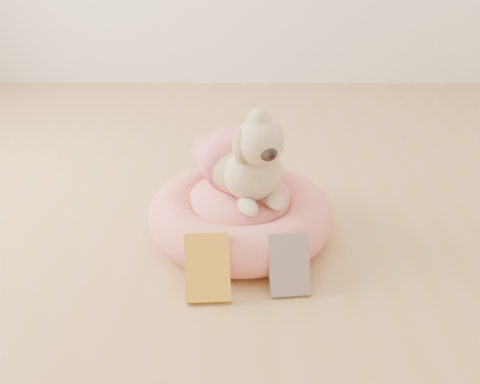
{
  "coord_description": "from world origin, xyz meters",
  "views": [
    {
      "loc": [
        0.22,
        -1.54,
        1.09
      ],
      "look_at": [
        0.2,
        0.15,
        0.21
      ],
      "focal_mm": 40.0,
      "sensor_mm": 36.0,
      "label": 1
    }
  ],
  "objects_px": {
    "dog": "(242,145)",
    "book_yellow": "(207,267)",
    "pet_bed": "(240,215)",
    "book_white": "(289,265)"
  },
  "relations": [
    {
      "from": "dog",
      "to": "book_yellow",
      "type": "height_order",
      "value": "dog"
    },
    {
      "from": "book_yellow",
      "to": "pet_bed",
      "type": "bearing_deg",
      "value": 69.93
    },
    {
      "from": "book_white",
      "to": "book_yellow",
      "type": "bearing_deg",
      "value": 179.28
    },
    {
      "from": "pet_bed",
      "to": "book_white",
      "type": "distance_m",
      "value": 0.36
    },
    {
      "from": "book_yellow",
      "to": "book_white",
      "type": "xyz_separation_m",
      "value": [
        0.26,
        0.03,
        -0.01
      ]
    },
    {
      "from": "dog",
      "to": "book_white",
      "type": "height_order",
      "value": "dog"
    },
    {
      "from": "dog",
      "to": "book_white",
      "type": "relative_size",
      "value": 2.52
    },
    {
      "from": "dog",
      "to": "book_white",
      "type": "distance_m",
      "value": 0.47
    },
    {
      "from": "pet_bed",
      "to": "dog",
      "type": "xyz_separation_m",
      "value": [
        0.01,
        0.02,
        0.28
      ]
    },
    {
      "from": "dog",
      "to": "book_white",
      "type": "bearing_deg",
      "value": -89.8
    }
  ]
}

